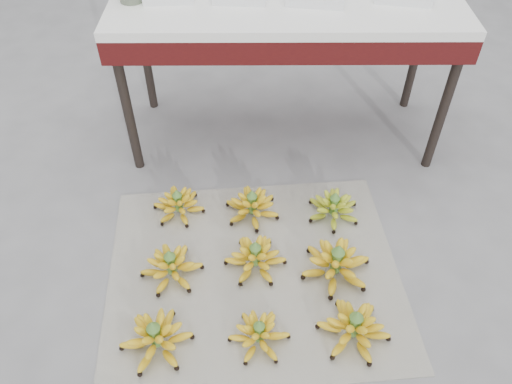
{
  "coord_description": "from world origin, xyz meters",
  "views": [
    {
      "loc": [
        -0.04,
        -1.35,
        1.78
      ],
      "look_at": [
        -0.03,
        0.18,
        0.24
      ],
      "focal_mm": 35.0,
      "sensor_mm": 36.0,
      "label": 1
    }
  ],
  "objects_px": {
    "newspaper_mat": "(254,272)",
    "bunch_front_left": "(156,338)",
    "bunch_front_right": "(354,327)",
    "vendor_table": "(286,17)",
    "bunch_mid_left": "(171,266)",
    "bunch_front_center": "(259,334)",
    "bunch_back_left": "(178,204)",
    "bunch_back_center": "(252,206)",
    "bunch_mid_right": "(336,263)",
    "bunch_mid_center": "(255,257)",
    "bunch_back_right": "(334,208)"
  },
  "relations": [
    {
      "from": "bunch_front_left",
      "to": "bunch_front_center",
      "type": "bearing_deg",
      "value": 7.77
    },
    {
      "from": "newspaper_mat",
      "to": "bunch_front_right",
      "type": "xyz_separation_m",
      "value": [
        0.38,
        -0.3,
        0.06
      ]
    },
    {
      "from": "bunch_mid_right",
      "to": "vendor_table",
      "type": "relative_size",
      "value": 0.19
    },
    {
      "from": "bunch_back_left",
      "to": "bunch_front_right",
      "type": "bearing_deg",
      "value": -22.39
    },
    {
      "from": "bunch_back_left",
      "to": "bunch_back_center",
      "type": "relative_size",
      "value": 0.91
    },
    {
      "from": "bunch_mid_right",
      "to": "bunch_back_center",
      "type": "xyz_separation_m",
      "value": [
        -0.36,
        0.35,
        -0.01
      ]
    },
    {
      "from": "bunch_mid_center",
      "to": "bunch_back_center",
      "type": "height_order",
      "value": "bunch_mid_center"
    },
    {
      "from": "bunch_mid_right",
      "to": "bunch_mid_center",
      "type": "bearing_deg",
      "value": 172.1
    },
    {
      "from": "newspaper_mat",
      "to": "bunch_front_right",
      "type": "distance_m",
      "value": 0.49
    },
    {
      "from": "bunch_mid_center",
      "to": "newspaper_mat",
      "type": "bearing_deg",
      "value": -95.44
    },
    {
      "from": "bunch_front_right",
      "to": "vendor_table",
      "type": "relative_size",
      "value": 0.22
    },
    {
      "from": "newspaper_mat",
      "to": "bunch_front_left",
      "type": "height_order",
      "value": "bunch_front_left"
    },
    {
      "from": "bunch_back_right",
      "to": "vendor_table",
      "type": "height_order",
      "value": "vendor_table"
    },
    {
      "from": "bunch_mid_center",
      "to": "bunch_mid_left",
      "type": "bearing_deg",
      "value": -168.78
    },
    {
      "from": "bunch_back_left",
      "to": "bunch_back_right",
      "type": "bearing_deg",
      "value": 17.25
    },
    {
      "from": "bunch_mid_center",
      "to": "bunch_mid_right",
      "type": "relative_size",
      "value": 0.92
    },
    {
      "from": "bunch_front_right",
      "to": "vendor_table",
      "type": "xyz_separation_m",
      "value": [
        -0.23,
        1.28,
        0.63
      ]
    },
    {
      "from": "bunch_mid_left",
      "to": "bunch_back_center",
      "type": "height_order",
      "value": "bunch_mid_left"
    },
    {
      "from": "bunch_back_left",
      "to": "bunch_back_center",
      "type": "distance_m",
      "value": 0.35
    },
    {
      "from": "vendor_table",
      "to": "bunch_front_left",
      "type": "bearing_deg",
      "value": -111.88
    },
    {
      "from": "bunch_front_left",
      "to": "bunch_back_right",
      "type": "xyz_separation_m",
      "value": [
        0.75,
        0.67,
        -0.0
      ]
    },
    {
      "from": "bunch_front_left",
      "to": "bunch_mid_left",
      "type": "height_order",
      "value": "bunch_front_left"
    },
    {
      "from": "bunch_front_left",
      "to": "bunch_mid_center",
      "type": "bearing_deg",
      "value": 50.25
    },
    {
      "from": "newspaper_mat",
      "to": "bunch_mid_left",
      "type": "height_order",
      "value": "bunch_mid_left"
    },
    {
      "from": "bunch_back_center",
      "to": "vendor_table",
      "type": "relative_size",
      "value": 0.21
    },
    {
      "from": "newspaper_mat",
      "to": "bunch_front_center",
      "type": "height_order",
      "value": "bunch_front_center"
    },
    {
      "from": "newspaper_mat",
      "to": "bunch_back_right",
      "type": "distance_m",
      "value": 0.51
    },
    {
      "from": "bunch_mid_left",
      "to": "bunch_front_left",
      "type": "bearing_deg",
      "value": -83.64
    },
    {
      "from": "newspaper_mat",
      "to": "bunch_front_left",
      "type": "relative_size",
      "value": 4.21
    },
    {
      "from": "bunch_mid_center",
      "to": "bunch_back_right",
      "type": "xyz_separation_m",
      "value": [
        0.37,
        0.3,
        -0.0
      ]
    },
    {
      "from": "bunch_mid_left",
      "to": "vendor_table",
      "type": "bearing_deg",
      "value": 72.53
    },
    {
      "from": "newspaper_mat",
      "to": "bunch_back_right",
      "type": "xyz_separation_m",
      "value": [
        0.38,
        0.33,
        0.05
      ]
    },
    {
      "from": "bunch_front_left",
      "to": "bunch_mid_center",
      "type": "height_order",
      "value": "bunch_front_left"
    },
    {
      "from": "bunch_front_right",
      "to": "bunch_mid_right",
      "type": "height_order",
      "value": "bunch_mid_right"
    },
    {
      "from": "bunch_mid_left",
      "to": "bunch_mid_right",
      "type": "relative_size",
      "value": 0.98
    },
    {
      "from": "bunch_front_center",
      "to": "bunch_back_left",
      "type": "relative_size",
      "value": 0.91
    },
    {
      "from": "newspaper_mat",
      "to": "vendor_table",
      "type": "xyz_separation_m",
      "value": [
        0.16,
        0.97,
        0.69
      ]
    },
    {
      "from": "bunch_front_right",
      "to": "vendor_table",
      "type": "height_order",
      "value": "vendor_table"
    },
    {
      "from": "bunch_front_center",
      "to": "bunch_mid_center",
      "type": "bearing_deg",
      "value": 105.59
    },
    {
      "from": "bunch_front_center",
      "to": "bunch_mid_left",
      "type": "distance_m",
      "value": 0.49
    },
    {
      "from": "bunch_back_right",
      "to": "bunch_mid_left",
      "type": "bearing_deg",
      "value": -166.77
    },
    {
      "from": "bunch_mid_right",
      "to": "bunch_back_left",
      "type": "bearing_deg",
      "value": 151.72
    },
    {
      "from": "bunch_mid_right",
      "to": "newspaper_mat",
      "type": "bearing_deg",
      "value": 178.01
    },
    {
      "from": "vendor_table",
      "to": "bunch_mid_left",
      "type": "bearing_deg",
      "value": -117.34
    },
    {
      "from": "bunch_back_left",
      "to": "vendor_table",
      "type": "distance_m",
      "value": 1.03
    },
    {
      "from": "bunch_front_right",
      "to": "bunch_back_right",
      "type": "xyz_separation_m",
      "value": [
        -0.0,
        0.64,
        -0.01
      ]
    },
    {
      "from": "bunch_front_center",
      "to": "bunch_back_center",
      "type": "height_order",
      "value": "bunch_back_center"
    },
    {
      "from": "bunch_front_right",
      "to": "bunch_mid_left",
      "type": "distance_m",
      "value": 0.79
    },
    {
      "from": "bunch_front_left",
      "to": "bunch_back_right",
      "type": "distance_m",
      "value": 1.01
    },
    {
      "from": "bunch_front_center",
      "to": "bunch_back_left",
      "type": "bearing_deg",
      "value": 132.57
    }
  ]
}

